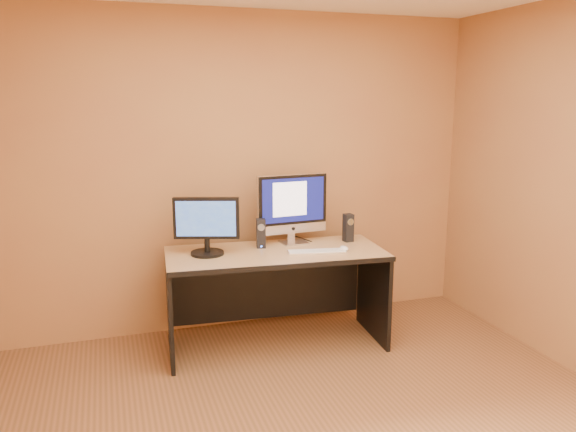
% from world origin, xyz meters
% --- Properties ---
extents(walls, '(4.00, 4.00, 2.60)m').
position_xyz_m(walls, '(0.00, 0.00, 1.30)').
color(walls, olive).
rests_on(walls, ground).
extents(desk, '(1.70, 0.85, 0.76)m').
position_xyz_m(desk, '(0.12, 1.45, 0.38)').
color(desk, tan).
rests_on(desk, ground).
extents(imac, '(0.60, 0.26, 0.57)m').
position_xyz_m(imac, '(0.33, 1.65, 1.05)').
color(imac, '#B6B5BA').
rests_on(imac, desk).
extents(second_monitor, '(0.55, 0.39, 0.43)m').
position_xyz_m(second_monitor, '(-0.39, 1.53, 0.98)').
color(second_monitor, black).
rests_on(second_monitor, desk).
extents(speaker_left, '(0.08, 0.09, 0.23)m').
position_xyz_m(speaker_left, '(0.04, 1.60, 0.88)').
color(speaker_left, black).
rests_on(speaker_left, desk).
extents(speaker_right, '(0.07, 0.08, 0.23)m').
position_xyz_m(speaker_right, '(0.77, 1.56, 0.88)').
color(speaker_right, black).
rests_on(speaker_right, desk).
extents(keyboard, '(0.46, 0.20, 0.02)m').
position_xyz_m(keyboard, '(0.40, 1.32, 0.77)').
color(keyboard, silver).
rests_on(keyboard, desk).
extents(mouse, '(0.06, 0.11, 0.04)m').
position_xyz_m(mouse, '(0.62, 1.31, 0.78)').
color(mouse, white).
rests_on(mouse, desk).
extents(cable_a, '(0.08, 0.22, 0.01)m').
position_xyz_m(cable_a, '(0.44, 1.74, 0.77)').
color(cable_a, black).
rests_on(cable_a, desk).
extents(cable_b, '(0.10, 0.16, 0.01)m').
position_xyz_m(cable_b, '(0.33, 1.76, 0.77)').
color(cable_b, black).
rests_on(cable_b, desk).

